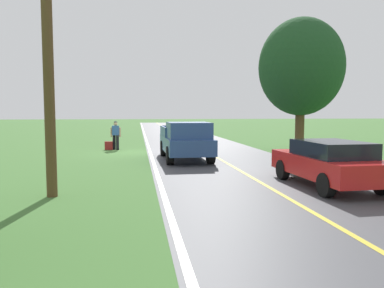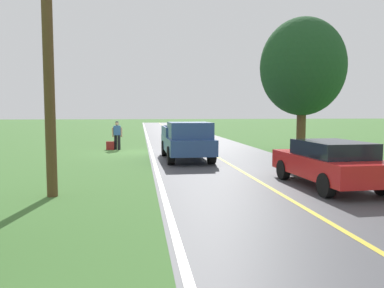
{
  "view_description": "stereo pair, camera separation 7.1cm",
  "coord_description": "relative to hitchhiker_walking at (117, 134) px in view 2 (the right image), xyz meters",
  "views": [
    {
      "loc": [
        -0.3,
        21.75,
        2.28
      ],
      "look_at": [
        -1.79,
        11.3,
        1.4
      ],
      "focal_mm": 35.76,
      "sensor_mm": 36.0,
      "label": 1
    },
    {
      "loc": [
        -0.37,
        21.76,
        2.28
      ],
      "look_at": [
        -1.79,
        11.3,
        1.4
      ],
      "focal_mm": 35.76,
      "sensor_mm": 36.0,
      "label": 2
    }
  ],
  "objects": [
    {
      "name": "ground_plane",
      "position": [
        -1.02,
        1.71,
        -0.98
      ],
      "size": [
        200.0,
        200.0,
        0.0
      ],
      "primitive_type": "plane",
      "color": "#427033"
    },
    {
      "name": "road_surface",
      "position": [
        -5.24,
        1.71,
        -0.98
      ],
      "size": [
        6.83,
        120.0,
        0.0
      ],
      "primitive_type": "cube",
      "color": "#47474C",
      "rests_on": "ground"
    },
    {
      "name": "lane_edge_line",
      "position": [
        -2.01,
        1.71,
        -0.98
      ],
      "size": [
        0.16,
        117.6,
        0.0
      ],
      "primitive_type": "cube",
      "color": "silver",
      "rests_on": "ground"
    },
    {
      "name": "lane_centre_line",
      "position": [
        -5.24,
        1.71,
        -0.98
      ],
      "size": [
        0.14,
        117.6,
        0.0
      ],
      "primitive_type": "cube",
      "color": "gold",
      "rests_on": "ground"
    },
    {
      "name": "hitchhiker_walking",
      "position": [
        0.0,
        0.0,
        0.0
      ],
      "size": [
        0.62,
        0.52,
        1.75
      ],
      "color": "black",
      "rests_on": "ground"
    },
    {
      "name": "suitcase_carried",
      "position": [
        0.42,
        0.07,
        -0.72
      ],
      "size": [
        0.47,
        0.22,
        0.51
      ],
      "primitive_type": "cube",
      "rotation": [
        0.0,
        0.0,
        1.53
      ],
      "color": "maroon",
      "rests_on": "ground"
    },
    {
      "name": "pickup_truck_passing",
      "position": [
        -3.57,
        5.6,
        -0.01
      ],
      "size": [
        2.16,
        5.43,
        1.82
      ],
      "color": "#2D4C84",
      "rests_on": "ground"
    },
    {
      "name": "tree_far_side_near",
      "position": [
        -10.0,
        3.84,
        3.68
      ],
      "size": [
        4.5,
        4.5,
        7.27
      ],
      "color": "brown",
      "rests_on": "ground"
    },
    {
      "name": "sedan_mid_oncoming",
      "position": [
        -7.08,
        12.6,
        -0.23
      ],
      "size": [
        2.07,
        4.47,
        1.41
      ],
      "color": "red",
      "rests_on": "ground"
    },
    {
      "name": "utility_pole_roadside",
      "position": [
        0.99,
        12.85,
        3.01
      ],
      "size": [
        0.28,
        0.28,
        7.99
      ],
      "primitive_type": "cylinder",
      "color": "brown",
      "rests_on": "ground"
    }
  ]
}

